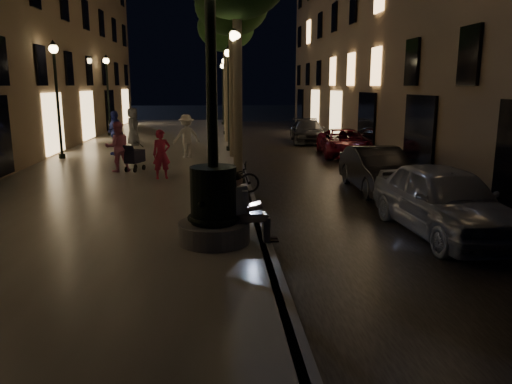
{
  "coord_description": "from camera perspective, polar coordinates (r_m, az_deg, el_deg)",
  "views": [
    {
      "loc": [
        -0.94,
        -7.43,
        3.22
      ],
      "look_at": [
        -0.1,
        3.0,
        0.97
      ],
      "focal_mm": 35.0,
      "sensor_mm": 36.0,
      "label": 1
    }
  ],
  "objects": [
    {
      "name": "seated_man_laptop",
      "position": [
        9.72,
        -1.24,
        -1.55
      ],
      "size": [
        1.01,
        0.34,
        1.38
      ],
      "color": "tan",
      "rests_on": "promenade"
    },
    {
      "name": "lamp_curb_a",
      "position": [
        15.45,
        -2.31,
        12.16
      ],
      "size": [
        0.36,
        0.36,
        4.81
      ],
      "color": "black",
      "rests_on": "promenade"
    },
    {
      "name": "pedestrian_pink",
      "position": [
        18.34,
        -15.53,
        5.0
      ],
      "size": [
        1.03,
        0.92,
        1.77
      ],
      "primitive_type": "imported",
      "rotation": [
        0.0,
        0.0,
        3.47
      ],
      "color": "pink",
      "rests_on": "promenade"
    },
    {
      "name": "ground",
      "position": [
        22.68,
        -2.22,
        3.95
      ],
      "size": [
        120.0,
        120.0,
        0.0
      ],
      "primitive_type": "plane",
      "color": "black",
      "rests_on": "ground"
    },
    {
      "name": "curb_strip",
      "position": [
        22.67,
        -2.23,
        4.2
      ],
      "size": [
        0.25,
        45.0,
        0.2
      ],
      "primitive_type": "cube",
      "color": "#59595B",
      "rests_on": "ground"
    },
    {
      "name": "promenade",
      "position": [
        22.85,
        -12.32,
        3.99
      ],
      "size": [
        8.0,
        45.0,
        0.2
      ],
      "primitive_type": "cube",
      "color": "slate",
      "rests_on": "ground"
    },
    {
      "name": "pedestrian_dark",
      "position": [
        26.32,
        -13.88,
        7.27
      ],
      "size": [
        0.8,
        1.04,
        1.91
      ],
      "primitive_type": "imported",
      "rotation": [
        0.0,
        0.0,
        1.79
      ],
      "color": "#34363A",
      "rests_on": "promenade"
    },
    {
      "name": "lamp_curb_d",
      "position": [
        39.44,
        -3.8,
        12.11
      ],
      "size": [
        0.36,
        0.36,
        4.81
      ],
      "color": "black",
      "rests_on": "promenade"
    },
    {
      "name": "lamp_curb_c",
      "position": [
        31.44,
        -3.56,
        12.12
      ],
      "size": [
        0.36,
        0.36,
        4.81
      ],
      "color": "black",
      "rests_on": "promenade"
    },
    {
      "name": "lamp_left_b",
      "position": [
        22.38,
        -21.86,
        11.31
      ],
      "size": [
        0.36,
        0.36,
        4.81
      ],
      "color": "black",
      "rests_on": "promenade"
    },
    {
      "name": "car_third",
      "position": [
        23.46,
        10.0,
        5.57
      ],
      "size": [
        2.39,
        4.6,
        1.24
      ],
      "primitive_type": "imported",
      "rotation": [
        0.0,
        0.0,
        -0.08
      ],
      "color": "maroon",
      "rests_on": "ground"
    },
    {
      "name": "lamp_left_c",
      "position": [
        32.09,
        -16.61,
        11.65
      ],
      "size": [
        0.36,
        0.36,
        4.81
      ],
      "color": "black",
      "rests_on": "promenade"
    },
    {
      "name": "bicycle",
      "position": [
        14.27,
        -3.0,
        1.68
      ],
      "size": [
        1.74,
        0.78,
        0.88
      ],
      "primitive_type": "imported",
      "rotation": [
        0.0,
        0.0,
        1.46
      ],
      "color": "black",
      "rests_on": "promenade"
    },
    {
      "name": "pedestrian_white",
      "position": [
        21.44,
        -7.95,
        6.34
      ],
      "size": [
        1.33,
        1.03,
        1.81
      ],
      "primitive_type": "imported",
      "rotation": [
        0.0,
        0.0,
        3.49
      ],
      "color": "silver",
      "rests_on": "promenade"
    },
    {
      "name": "pedestrian_red",
      "position": [
        16.63,
        -10.74,
        4.25
      ],
      "size": [
        0.68,
        0.55,
        1.61
      ],
      "primitive_type": "imported",
      "rotation": [
        0.0,
        0.0,
        0.31
      ],
      "color": "#C12648",
      "rests_on": "promenade"
    },
    {
      "name": "cobble_lane",
      "position": [
        23.0,
        5.28,
        4.04
      ],
      "size": [
        6.0,
        45.0,
        0.02
      ],
      "primitive_type": "cube",
      "color": "black",
      "rests_on": "ground"
    },
    {
      "name": "pedestrian_blue",
      "position": [
        22.89,
        -15.78,
        6.53
      ],
      "size": [
        1.09,
        1.18,
        1.94
      ],
      "primitive_type": "imported",
      "rotation": [
        0.0,
        0.0,
        5.41
      ],
      "color": "navy",
      "rests_on": "promenade"
    },
    {
      "name": "car_rear",
      "position": [
        28.91,
        5.91,
        6.94
      ],
      "size": [
        2.16,
        4.57,
        1.29
      ],
      "primitive_type": "imported",
      "rotation": [
        0.0,
        0.0,
        -0.08
      ],
      "color": "#2F3034",
      "rests_on": "ground"
    },
    {
      "name": "car_second",
      "position": [
        15.75,
        13.72,
        2.47
      ],
      "size": [
        1.45,
        4.11,
        1.35
      ],
      "primitive_type": "imported",
      "rotation": [
        0.0,
        0.0,
        -0.0
      ],
      "color": "black",
      "rests_on": "ground"
    },
    {
      "name": "fountain_lamppost",
      "position": [
        9.64,
        -4.88,
        0.04
      ],
      "size": [
        1.4,
        1.4,
        5.21
      ],
      "color": "#59595B",
      "rests_on": "promenade"
    },
    {
      "name": "car_front",
      "position": [
        11.6,
        20.71,
        -0.87
      ],
      "size": [
        2.08,
        4.63,
        1.54
      ],
      "primitive_type": "imported",
      "rotation": [
        0.0,
        0.0,
        0.06
      ],
      "color": "#95979C",
      "rests_on": "ground"
    },
    {
      "name": "tree_third",
      "position": [
        27.59,
        -3.46,
        18.17
      ],
      "size": [
        3.0,
        3.0,
        7.2
      ],
      "color": "#6B604C",
      "rests_on": "promenade"
    },
    {
      "name": "tree_second",
      "position": [
        21.67,
        -2.81,
        20.36
      ],
      "size": [
        3.0,
        3.0,
        7.4
      ],
      "color": "#6B604C",
      "rests_on": "promenade"
    },
    {
      "name": "stroller",
      "position": [
        18.35,
        -13.72,
        3.96
      ],
      "size": [
        0.69,
        1.02,
        1.05
      ],
      "rotation": [
        0.0,
        0.0,
        -0.41
      ],
      "color": "black",
      "rests_on": "promenade"
    },
    {
      "name": "lamp_curb_b",
      "position": [
        23.44,
        -3.15,
        12.14
      ],
      "size": [
        0.36,
        0.36,
        4.81
      ],
      "color": "black",
      "rests_on": "promenade"
    },
    {
      "name": "tree_far",
      "position": [
        33.59,
        -3.56,
        17.58
      ],
      "size": [
        3.0,
        3.0,
        7.5
      ],
      "color": "#6B604C",
      "rests_on": "promenade"
    }
  ]
}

